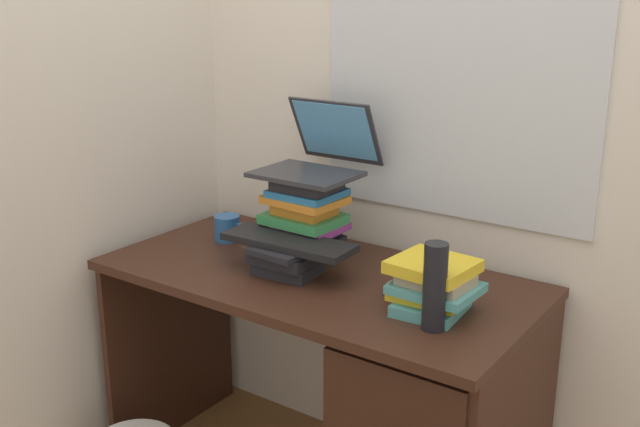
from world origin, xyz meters
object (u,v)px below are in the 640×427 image
object	(u,v)px
keyboard	(288,242)
computer_mouse	(396,287)
desk	(407,414)
book_stack_tall	(306,218)
book_stack_keyboard_riser	(288,258)
water_bottle	(435,287)
laptop	(318,156)
mug	(227,228)
book_stack_side	(433,286)

from	to	relation	value
keyboard	computer_mouse	distance (m)	0.36
desk	computer_mouse	world-z (taller)	computer_mouse
book_stack_tall	computer_mouse	world-z (taller)	book_stack_tall
book_stack_keyboard_riser	water_bottle	world-z (taller)	water_bottle
computer_mouse	water_bottle	distance (m)	0.27
laptop	keyboard	distance (m)	0.30
book_stack_tall	keyboard	distance (m)	0.14
laptop	book_stack_tall	bearing A→B (deg)	-91.00
computer_mouse	water_bottle	world-z (taller)	water_bottle
book_stack_keyboard_riser	mug	size ratio (longest dim) A/B	1.71
book_stack_side	laptop	distance (m)	0.61
book_stack_tall	book_stack_side	bearing A→B (deg)	-13.97
keyboard	desk	bearing A→B (deg)	1.06
keyboard	water_bottle	world-z (taller)	water_bottle
keyboard	mug	size ratio (longest dim) A/B	3.37
water_bottle	keyboard	bearing A→B (deg)	170.26
water_bottle	book_stack_side	bearing A→B (deg)	118.17
book_stack_keyboard_riser	mug	bearing A→B (deg)	160.67
book_stack_side	laptop	world-z (taller)	laptop
book_stack_side	laptop	bearing A→B (deg)	159.11
book_stack_side	water_bottle	bearing A→B (deg)	-61.83
keyboard	laptop	bearing A→B (deg)	96.27
desk	book_stack_side	bearing A→B (deg)	-14.28
mug	book_stack_keyboard_riser	bearing A→B (deg)	-19.33
book_stack_tall	laptop	bearing A→B (deg)	89.00
book_stack_keyboard_riser	computer_mouse	distance (m)	0.35
book_stack_tall	computer_mouse	distance (m)	0.40
book_stack_tall	water_bottle	size ratio (longest dim) A/B	1.18
desk	book_stack_tall	bearing A→B (deg)	166.08
laptop	keyboard	world-z (taller)	laptop
desk	keyboard	size ratio (longest dim) A/B	3.19
book_stack_keyboard_riser	desk	bearing A→B (deg)	2.96
book_stack_side	mug	xyz separation A→B (m)	(-0.85, 0.12, -0.03)
water_bottle	book_stack_keyboard_riser	bearing A→B (deg)	170.06
laptop	mug	size ratio (longest dim) A/B	2.69
laptop	desk	bearing A→B (deg)	-21.97
laptop	keyboard	bearing A→B (deg)	-81.41
book_stack_keyboard_riser	keyboard	distance (m)	0.05
laptop	computer_mouse	distance (m)	0.51
book_stack_side	book_stack_tall	bearing A→B (deg)	166.03
book_stack_keyboard_riser	book_stack_side	distance (m)	0.49
book_stack_tall	water_bottle	world-z (taller)	book_stack_tall
desk	book_stack_side	world-z (taller)	book_stack_side
computer_mouse	water_bottle	size ratio (longest dim) A/B	0.45
book_stack_tall	book_stack_side	distance (m)	0.54
laptop	computer_mouse	size ratio (longest dim) A/B	3.22
mug	keyboard	bearing A→B (deg)	-19.48
book_stack_tall	computer_mouse	xyz separation A→B (m)	(0.37, -0.07, -0.12)
keyboard	mug	distance (m)	0.39
book_stack_keyboard_riser	keyboard	bearing A→B (deg)	-29.87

